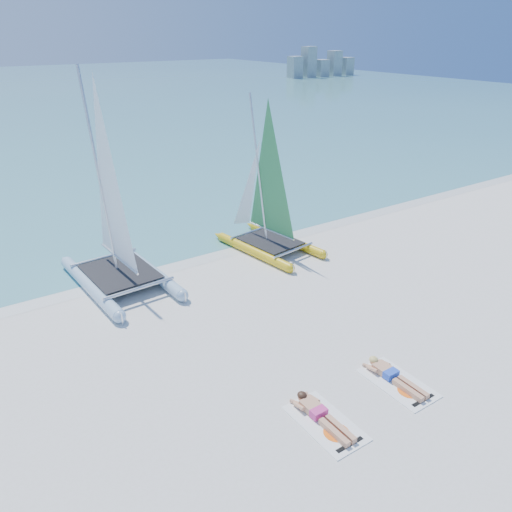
% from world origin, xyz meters
% --- Properties ---
extents(ground, '(140.00, 140.00, 0.00)m').
position_xyz_m(ground, '(0.00, 0.00, 0.00)').
color(ground, silver).
rests_on(ground, ground).
extents(wet_sand_strip, '(140.00, 1.40, 0.01)m').
position_xyz_m(wet_sand_strip, '(0.00, 5.50, 0.00)').
color(wet_sand_strip, silver).
rests_on(wet_sand_strip, ground).
extents(distant_skyline, '(14.00, 2.00, 5.00)m').
position_xyz_m(distant_skyline, '(53.71, 62.00, 1.94)').
color(distant_skyline, '#99A4A9').
rests_on(distant_skyline, ground).
extents(catamaran_blue, '(2.75, 5.29, 7.04)m').
position_xyz_m(catamaran_blue, '(-3.83, 5.12, 2.10)').
color(catamaran_blue, '#A2B9D5').
rests_on(catamaran_blue, ground).
extents(catamaran_yellow, '(2.64, 4.74, 5.91)m').
position_xyz_m(catamaran_yellow, '(1.88, 4.96, 1.86)').
color(catamaran_yellow, yellow).
rests_on(catamaran_yellow, ground).
extents(towel_a, '(1.00, 1.85, 0.02)m').
position_xyz_m(towel_a, '(-2.48, -3.75, 0.01)').
color(towel_a, white).
rests_on(towel_a, ground).
extents(sunbather_a, '(0.37, 1.73, 0.26)m').
position_xyz_m(sunbather_a, '(-2.48, -3.56, 0.12)').
color(sunbather_a, tan).
rests_on(sunbather_a, towel_a).
extents(towel_b, '(1.00, 1.85, 0.02)m').
position_xyz_m(towel_b, '(-0.15, -3.71, 0.01)').
color(towel_b, white).
rests_on(towel_b, ground).
extents(sunbather_b, '(0.37, 1.73, 0.26)m').
position_xyz_m(sunbather_b, '(-0.15, -3.52, 0.12)').
color(sunbather_b, tan).
rests_on(sunbather_b, towel_b).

